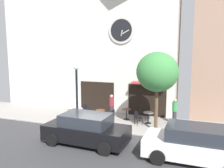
# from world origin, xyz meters

# --- Properties ---
(ground_plane) EXTENTS (27.60, 9.94, 0.13)m
(ground_plane) POSITION_xyz_m (0.00, -0.83, -0.02)
(ground_plane) COLOR gray
(clock_building) EXTENTS (7.81, 3.89, 11.59)m
(clock_building) POSITION_xyz_m (0.36, 5.40, 6.01)
(clock_building) COLOR silver
(clock_building) RESTS_ON ground_plane
(neighbor_building_left) EXTENTS (6.60, 4.01, 14.44)m
(neighbor_building_left) POSITION_xyz_m (-6.85, 6.13, 7.22)
(neighbor_building_left) COLOR silver
(neighbor_building_left) RESTS_ON ground_plane
(street_lamp) EXTENTS (0.36, 0.36, 3.86)m
(street_lamp) POSITION_xyz_m (-1.57, 0.77, 1.96)
(street_lamp) COLOR black
(street_lamp) RESTS_ON ground_plane
(street_tree) EXTENTS (2.40, 2.16, 4.64)m
(street_tree) POSITION_xyz_m (3.46, 1.04, 3.48)
(street_tree) COLOR brown
(street_tree) RESTS_ON ground_plane
(cafe_table_near_door) EXTENTS (0.70, 0.70, 0.76)m
(cafe_table_near_door) POSITION_xyz_m (-1.97, 1.65, 0.53)
(cafe_table_near_door) COLOR black
(cafe_table_near_door) RESTS_ON ground_plane
(cafe_table_rightmost) EXTENTS (0.63, 0.63, 0.76)m
(cafe_table_rightmost) POSITION_xyz_m (-0.36, 1.75, 0.51)
(cafe_table_rightmost) COLOR black
(cafe_table_rightmost) RESTS_ON ground_plane
(cafe_table_near_curb) EXTENTS (0.63, 0.63, 0.75)m
(cafe_table_near_curb) POSITION_xyz_m (1.19, 2.68, 0.50)
(cafe_table_near_curb) COLOR black
(cafe_table_near_curb) RESTS_ON ground_plane
(cafe_table_center_right) EXTENTS (0.65, 0.65, 0.74)m
(cafe_table_center_right) POSITION_xyz_m (2.76, 2.37, 0.50)
(cafe_table_center_right) COLOR black
(cafe_table_center_right) RESTS_ON ground_plane
(cafe_chair_mid_row) EXTENTS (0.43, 0.43, 0.90)m
(cafe_chair_mid_row) POSITION_xyz_m (2.00, 2.82, 0.53)
(cafe_chair_mid_row) COLOR black
(cafe_chair_mid_row) RESTS_ON ground_plane
(cafe_chair_facing_street) EXTENTS (0.57, 0.57, 0.90)m
(cafe_chair_facing_street) POSITION_xyz_m (2.16, 1.83, 0.53)
(cafe_chair_facing_street) COLOR black
(cafe_chair_facing_street) RESTS_ON ground_plane
(cafe_chair_right_end) EXTENTS (0.46, 0.46, 0.90)m
(cafe_chair_right_end) POSITION_xyz_m (-1.92, 2.47, 0.53)
(cafe_chair_right_end) COLOR black
(cafe_chair_right_end) RESTS_ON ground_plane
(cafe_chair_under_awning) EXTENTS (0.52, 0.52, 0.90)m
(cafe_chair_under_awning) POSITION_xyz_m (-1.13, 1.38, 0.53)
(cafe_chair_under_awning) COLOR black
(cafe_chair_under_awning) RESTS_ON ground_plane
(cafe_chair_facing_wall) EXTENTS (0.47, 0.47, 0.90)m
(cafe_chair_facing_wall) POSITION_xyz_m (0.50, 1.61, 0.53)
(cafe_chair_facing_wall) COLOR black
(cafe_chair_facing_wall) RESTS_ON ground_plane
(pedestrian_maroon) EXTENTS (0.40, 0.40, 1.67)m
(pedestrian_maroon) POSITION_xyz_m (0.10, 2.68, 0.86)
(pedestrian_maroon) COLOR #2D2D38
(pedestrian_maroon) RESTS_ON ground_plane
(pedestrian_green) EXTENTS (0.44, 0.44, 1.67)m
(pedestrian_green) POSITION_xyz_m (4.36, 2.81, 0.86)
(pedestrian_green) COLOR #2D2D38
(pedestrian_green) RESTS_ON ground_plane
(parked_car_black) EXTENTS (4.37, 2.15, 1.55)m
(parked_car_black) POSITION_xyz_m (0.42, -2.00, 0.76)
(parked_car_black) COLOR black
(parked_car_black) RESTS_ON ground_plane
(parked_car_white) EXTENTS (4.33, 2.08, 1.55)m
(parked_car_white) POSITION_xyz_m (5.63, -2.13, 0.76)
(parked_car_white) COLOR white
(parked_car_white) RESTS_ON ground_plane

